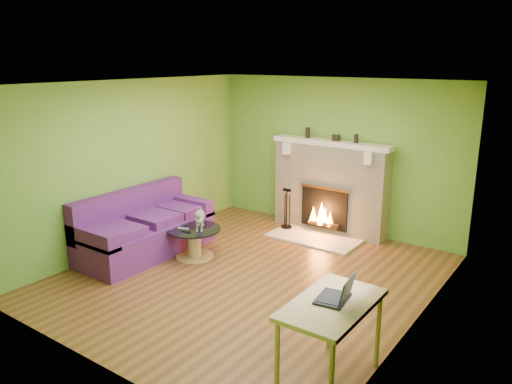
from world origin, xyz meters
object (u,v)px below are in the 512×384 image
at_px(cat, 200,218).
at_px(sofa, 143,229).
at_px(coffee_table, 194,240).
at_px(desk, 332,312).

bearing_deg(cat, sofa, 165.13).
bearing_deg(coffee_table, cat, 32.01).
bearing_deg(coffee_table, desk, -26.19).
xyz_separation_m(desk, cat, (-2.96, 1.55, -0.09)).
relative_size(coffee_table, desk, 0.74).
distance_m(sofa, cat, 0.95).
distance_m(coffee_table, cat, 0.37).
bearing_deg(desk, cat, 152.44).
xyz_separation_m(sofa, coffee_table, (0.76, 0.30, -0.11)).
distance_m(sofa, coffee_table, 0.83).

